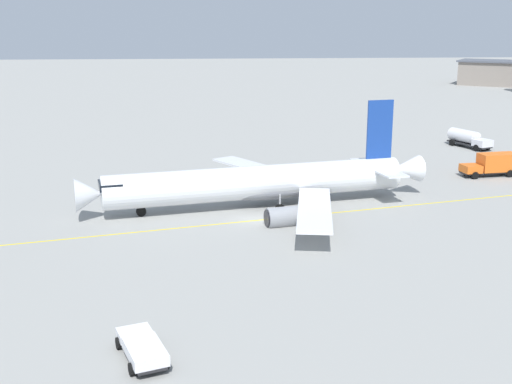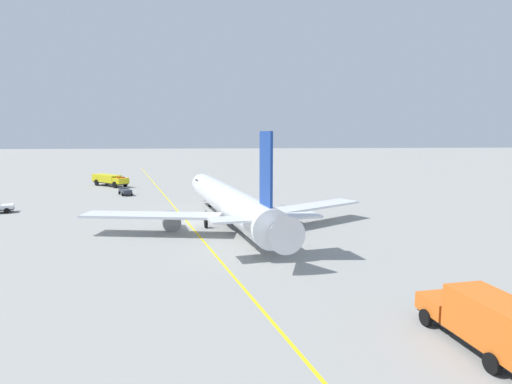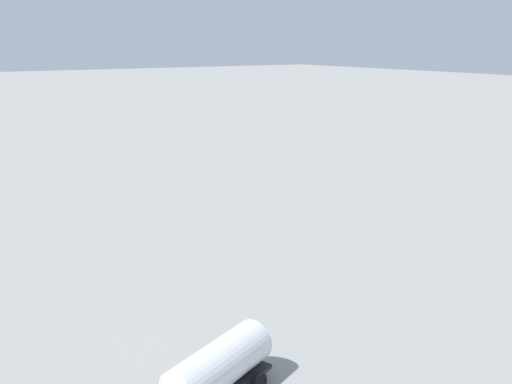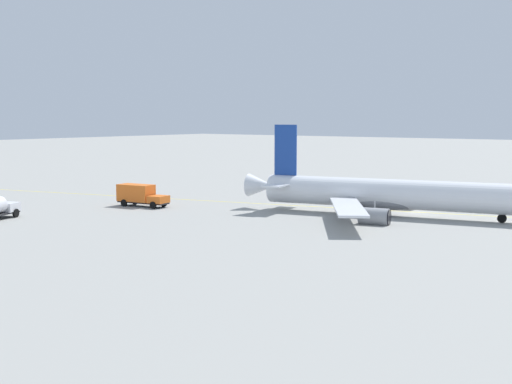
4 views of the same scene
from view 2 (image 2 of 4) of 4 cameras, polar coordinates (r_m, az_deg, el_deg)
ground_plane at (r=55.07m, az=-9.21°, el=-4.21°), size 600.00×600.00×0.00m
airliner_main at (r=53.43m, az=-3.59°, el=-1.54°), size 34.81×40.43×11.86m
fire_tender_truck at (r=98.74m, az=-19.25°, el=1.64°), size 9.43×9.08×2.50m
catering_truck_truck at (r=26.02m, az=28.70°, el=-15.07°), size 3.53×8.02×3.10m
baggage_truck_truck at (r=83.40m, az=-17.31°, el=0.10°), size 3.25×4.52×1.22m
taxiway_centreline at (r=54.24m, az=-9.03°, el=-4.39°), size 45.60×186.12×0.01m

